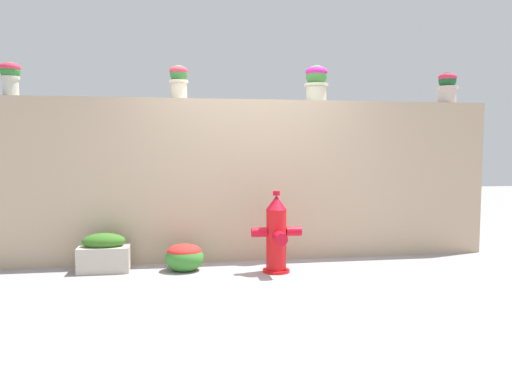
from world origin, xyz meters
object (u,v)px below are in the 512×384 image
Objects in this scene: potted_plant_1 at (179,79)px; potted_plant_2 at (316,81)px; flower_bush_left at (184,256)px; planter_box at (104,253)px; potted_plant_0 at (10,75)px; fire_hydrant at (277,235)px; potted_plant_3 at (447,86)px.

potted_plant_2 is at bearing 0.10° from potted_plant_1.
potted_plant_2 reaches higher than potted_plant_1.
flower_bush_left is at bearing -86.34° from potted_plant_1.
planter_box is (-0.89, 0.10, 0.04)m from flower_bush_left.
flower_bush_left is (1.93, -0.52, -2.05)m from potted_plant_0.
potted_plant_1 is at bearing -179.90° from potted_plant_2.
potted_plant_0 reaches higher than fire_hydrant.
potted_plant_0 is 0.90× the size of flower_bush_left.
planter_box is at bearing -171.04° from potted_plant_2.
potted_plant_3 reaches higher than fire_hydrant.
potted_plant_0 is at bearing 179.59° from potted_plant_1.
potted_plant_0 is 2.30m from planter_box.
potted_plant_0 is at bearing -179.40° from potted_plant_3.
planter_box is (1.04, -0.41, -2.01)m from potted_plant_0.
planter_box is (-4.38, -0.47, -2.00)m from potted_plant_3.
planter_box is at bearing -21.81° from potted_plant_0.
fire_hydrant is 2.10× the size of flower_bush_left.
fire_hydrant reaches higher than planter_box.
flower_bush_left is at bearing -6.44° from planter_box.
potted_plant_2 reaches higher than fire_hydrant.
potted_plant_1 is 3.52m from potted_plant_3.
fire_hydrant is 1.07m from flower_bush_left.
potted_plant_3 is (1.81, 0.07, -0.02)m from potted_plant_2.
planter_box is at bearing -173.85° from potted_plant_3.
potted_plant_3 is 0.74× the size of planter_box.
potted_plant_0 is 0.43× the size of fire_hydrant.
potted_plant_2 is 3.29m from planter_box.
potted_plant_0 is at bearing 158.19° from planter_box.
potted_plant_0 is 2.86m from flower_bush_left.
potted_plant_3 is (3.52, 0.07, -0.00)m from potted_plant_1.
planter_box is (-1.91, 0.35, -0.21)m from fire_hydrant.
potted_plant_1 is at bearing 144.43° from fire_hydrant.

